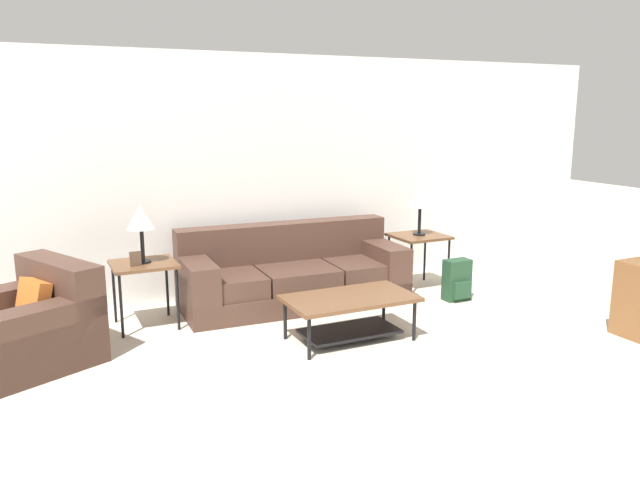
% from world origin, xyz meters
% --- Properties ---
extents(wall_back, '(8.95, 0.06, 2.60)m').
position_xyz_m(wall_back, '(0.00, 4.83, 1.30)').
color(wall_back, white).
rests_on(wall_back, ground_plane).
extents(couch, '(2.36, 0.99, 0.82)m').
position_xyz_m(couch, '(-0.04, 4.22, 0.30)').
color(couch, '#4C3328').
rests_on(couch, ground_plane).
extents(armchair, '(1.29, 1.30, 0.80)m').
position_xyz_m(armchair, '(-2.59, 3.67, 0.29)').
color(armchair, '#4C3328').
rests_on(armchair, ground_plane).
extents(coffee_table, '(1.14, 0.64, 0.40)m').
position_xyz_m(coffee_table, '(-0.00, 3.00, 0.30)').
color(coffee_table, brown).
rests_on(coffee_table, ground_plane).
extents(side_table_left, '(0.58, 0.54, 0.62)m').
position_xyz_m(side_table_left, '(-1.57, 4.14, 0.56)').
color(side_table_left, brown).
rests_on(side_table_left, ground_plane).
extents(side_table_right, '(0.58, 0.54, 0.62)m').
position_xyz_m(side_table_right, '(1.49, 4.14, 0.56)').
color(side_table_right, brown).
rests_on(side_table_right, ground_plane).
extents(table_lamp_left, '(0.26, 0.26, 0.54)m').
position_xyz_m(table_lamp_left, '(-1.57, 4.14, 1.03)').
color(table_lamp_left, black).
rests_on(table_lamp_left, side_table_left).
extents(table_lamp_right, '(0.26, 0.26, 0.54)m').
position_xyz_m(table_lamp_right, '(1.49, 4.14, 1.03)').
color(table_lamp_right, black).
rests_on(table_lamp_right, side_table_right).
extents(backpack, '(0.28, 0.24, 0.44)m').
position_xyz_m(backpack, '(1.60, 3.56, 0.21)').
color(backpack, '#23472D').
rests_on(backpack, ground_plane).
extents(picture_frame, '(0.10, 0.04, 0.13)m').
position_xyz_m(picture_frame, '(-1.65, 4.06, 0.68)').
color(picture_frame, '#4C3828').
rests_on(picture_frame, side_table_left).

